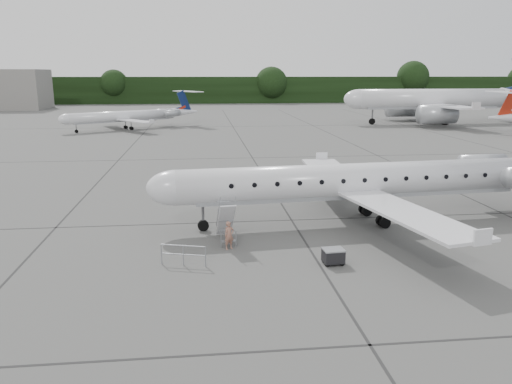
{
  "coord_description": "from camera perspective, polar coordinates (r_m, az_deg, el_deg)",
  "views": [
    {
      "loc": [
        -10.3,
        -26.64,
        9.05
      ],
      "look_at": [
        -7.19,
        1.45,
        2.3
      ],
      "focal_mm": 35.0,
      "sensor_mm": 36.0,
      "label": 1
    }
  ],
  "objects": [
    {
      "name": "ground",
      "position": [
        29.96,
        14.15,
        -4.57
      ],
      "size": [
        320.0,
        320.0,
        0.0
      ],
      "primitive_type": "plane",
      "color": "#565553",
      "rests_on": "ground"
    },
    {
      "name": "treeline",
      "position": [
        157.06,
        -2.61,
        11.57
      ],
      "size": [
        260.0,
        4.0,
        8.0
      ],
      "primitive_type": "cube",
      "color": "black",
      "rests_on": "ground"
    },
    {
      "name": "passenger",
      "position": [
        26.3,
        -3.09,
        -4.97
      ],
      "size": [
        0.65,
        0.56,
        1.51
      ],
      "primitive_type": "imported",
      "rotation": [
        0.0,
        0.0,
        0.44
      ],
      "color": "#9B6754",
      "rests_on": "ground"
    },
    {
      "name": "airstair",
      "position": [
        27.34,
        -3.46,
        -3.37
      ],
      "size": [
        1.03,
        2.22,
        2.32
      ],
      "primitive_type": null,
      "rotation": [
        0.0,
        0.0,
        0.09
      ],
      "color": "silver",
      "rests_on": "ground"
    },
    {
      "name": "safety_railing",
      "position": [
        24.43,
        -8.31,
        -7.2
      ],
      "size": [
        2.14,
        0.67,
        1.0
      ],
      "primitive_type": null,
      "rotation": [
        0.0,
        0.0,
        -0.27
      ],
      "color": "gray",
      "rests_on": "ground"
    },
    {
      "name": "main_regional_jet",
      "position": [
        31.06,
        11.91,
        3.21
      ],
      "size": [
        30.49,
        23.15,
        7.39
      ],
      "primitive_type": null,
      "rotation": [
        0.0,
        0.0,
        0.09
      ],
      "color": "silver",
      "rests_on": "ground"
    },
    {
      "name": "bg_regional_left",
      "position": [
        85.27,
        -14.99,
        8.94
      ],
      "size": [
        28.52,
        26.47,
        6.08
      ],
      "primitive_type": null,
      "rotation": [
        0.0,
        0.0,
        0.56
      ],
      "color": "silver",
      "rests_on": "ground"
    },
    {
      "name": "bg_narrowbody",
      "position": [
        97.51,
        19.49,
        11.05
      ],
      "size": [
        35.4,
        25.8,
        12.54
      ],
      "primitive_type": null,
      "rotation": [
        0.0,
        0.0,
        0.02
      ],
      "color": "silver",
      "rests_on": "ground"
    },
    {
      "name": "baggage_cart",
      "position": [
        24.63,
        8.82,
        -7.24
      ],
      "size": [
        1.03,
        0.86,
        0.84
      ],
      "primitive_type": null,
      "rotation": [
        0.0,
        0.0,
        0.08
      ],
      "color": "black",
      "rests_on": "ground"
    }
  ]
}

